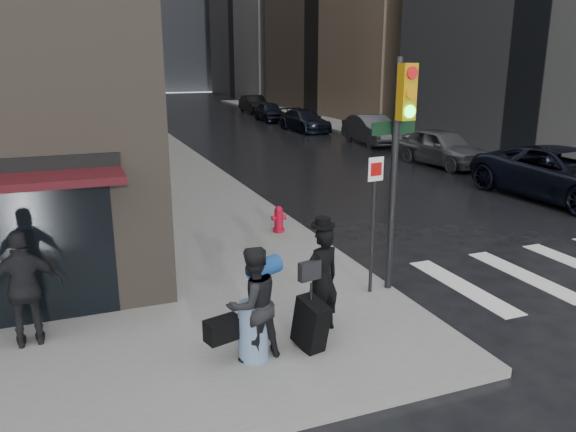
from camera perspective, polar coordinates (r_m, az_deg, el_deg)
name	(u,v)px	position (r m, az deg, el deg)	size (l,w,h in m)	color
ground	(324,339)	(9.33, 3.72, -12.41)	(140.00, 140.00, 0.00)	black
sidewalk_left	(133,135)	(34.88, -15.52, 7.98)	(4.00, 50.00, 0.15)	slate
sidewalk_right	(337,125)	(38.66, 5.01, 9.17)	(3.00, 50.00, 0.15)	slate
man_overcoat	(319,287)	(8.85, 3.22, -7.16)	(0.99, 1.16, 1.93)	black
man_jeans	(252,304)	(8.13, -3.69, -8.89)	(1.25, 0.85, 1.72)	black
man_greycoat	(25,289)	(9.35, -25.13, -6.71)	(1.10, 0.52, 1.83)	black
traffic_light	(397,145)	(10.22, 11.02, 7.07)	(1.06, 0.54, 4.28)	black
fire_hydrant	(279,220)	(14.21, -0.95, -0.44)	(0.37, 0.29, 0.67)	#A40A1F
parked_car_0	(564,174)	(20.01, 26.20, 3.81)	(2.77, 6.01, 1.67)	black
parked_car_1	(442,147)	(24.90, 15.38, 6.76)	(1.84, 4.58, 1.56)	#505055
parked_car_2	(372,130)	(30.51, 8.54, 8.65)	(1.62, 4.63, 1.53)	#393A3E
parked_car_3	(305,120)	(35.85, 1.71, 9.68)	(1.88, 4.62, 1.34)	black
parked_car_4	(270,111)	(41.91, -1.86, 10.57)	(1.63, 4.06, 1.38)	black
parked_car_5	(254,104)	(48.37, -3.46, 11.27)	(1.55, 4.45, 1.47)	black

